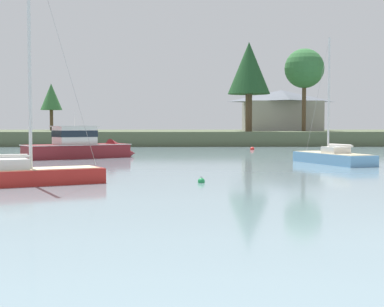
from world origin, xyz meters
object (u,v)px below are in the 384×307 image
object	(u,v)px
sailboat_skyblue	(333,161)
mooring_buoy_red	(252,149)
sailboat_red	(17,180)
cruiser_maroon	(87,151)
mooring_buoy_green	(201,181)

from	to	relation	value
sailboat_skyblue	mooring_buoy_red	distance (m)	24.05
sailboat_red	mooring_buoy_red	xyz separation A→B (m)	(16.08, 38.18, -0.17)
mooring_buoy_red	cruiser_maroon	bearing A→B (deg)	-136.62
sailboat_skyblue	mooring_buoy_red	size ratio (longest dim) A/B	17.91
sailboat_red	cruiser_maroon	size ratio (longest dim) A/B	1.21
sailboat_skyblue	sailboat_red	distance (m)	23.58
sailboat_skyblue	mooring_buoy_green	xyz separation A→B (m)	(-10.13, -13.32, -0.15)
mooring_buoy_green	cruiser_maroon	bearing A→B (deg)	112.63
mooring_buoy_green	mooring_buoy_red	bearing A→B (deg)	78.67
cruiser_maroon	mooring_buoy_green	xyz separation A→B (m)	(9.02, -21.64, -0.56)
sailboat_red	mooring_buoy_green	distance (m)	8.68
sailboat_skyblue	sailboat_red	xyz separation A→B (m)	(-18.76, -14.28, 0.04)
sailboat_skyblue	mooring_buoy_green	distance (m)	16.74
mooring_buoy_red	sailboat_red	bearing A→B (deg)	-112.84
cruiser_maroon	mooring_buoy_green	bearing A→B (deg)	-67.37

